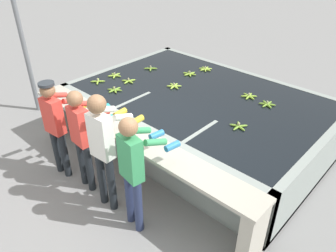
{
  "coord_description": "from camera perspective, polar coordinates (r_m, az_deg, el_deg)",
  "views": [
    {
      "loc": [
        3.11,
        -2.29,
        3.46
      ],
      "look_at": [
        0.0,
        1.06,
        0.62
      ],
      "focal_mm": 35.0,
      "sensor_mm": 36.0,
      "label": 1
    }
  ],
  "objects": [
    {
      "name": "ground_plane",
      "position": [
        5.19,
        -8.14,
        -10.44
      ],
      "size": [
        80.0,
        80.0,
        0.0
      ],
      "primitive_type": "plane",
      "color": "gray",
      "rests_on": "ground"
    },
    {
      "name": "wash_tank",
      "position": [
        6.05,
        5.57,
        1.68
      ],
      "size": [
        4.4,
        2.97,
        0.89
      ],
      "color": "gray",
      "rests_on": "ground"
    },
    {
      "name": "work_ledge",
      "position": [
        4.9,
        -6.69,
        -3.71
      ],
      "size": [
        4.4,
        0.45,
        0.89
      ],
      "color": "#B7B2A3",
      "rests_on": "ground"
    },
    {
      "name": "worker_0",
      "position": [
        5.14,
        -18.9,
        0.84
      ],
      "size": [
        0.45,
        0.73,
        1.59
      ],
      "color": "#1E2328",
      "rests_on": "ground"
    },
    {
      "name": "worker_1",
      "position": [
        4.75,
        -14.62,
        -1.08
      ],
      "size": [
        0.44,
        0.72,
        1.61
      ],
      "color": "#1E2328",
      "rests_on": "ground"
    },
    {
      "name": "worker_2",
      "position": [
        4.29,
        -11.14,
        -2.87
      ],
      "size": [
        0.44,
        0.73,
        1.75
      ],
      "color": "#1E2328",
      "rests_on": "ground"
    },
    {
      "name": "worker_3",
      "position": [
        3.97,
        -6.0,
        -6.78
      ],
      "size": [
        0.47,
        0.74,
        1.66
      ],
      "color": "navy",
      "rests_on": "ground"
    },
    {
      "name": "banana_bunch_floating_0",
      "position": [
        6.89,
        -3.06,
        9.99
      ],
      "size": [
        0.23,
        0.23,
        0.08
      ],
      "color": "#75A333",
      "rests_on": "wash_tank"
    },
    {
      "name": "banana_bunch_floating_1",
      "position": [
        6.02,
        -9.27,
        6.24
      ],
      "size": [
        0.26,
        0.28,
        0.08
      ],
      "color": "#75A333",
      "rests_on": "wash_tank"
    },
    {
      "name": "banana_bunch_floating_2",
      "position": [
        6.42,
        -12.13,
        7.62
      ],
      "size": [
        0.23,
        0.23,
        0.08
      ],
      "color": "#8CB738",
      "rests_on": "wash_tank"
    },
    {
      "name": "banana_bunch_floating_3",
      "position": [
        6.62,
        -9.26,
        8.69
      ],
      "size": [
        0.28,
        0.27,
        0.08
      ],
      "color": "#93BC3D",
      "rests_on": "wash_tank"
    },
    {
      "name": "banana_bunch_floating_4",
      "position": [
        5.69,
        16.88,
        3.66
      ],
      "size": [
        0.27,
        0.28,
        0.08
      ],
      "color": "#75A333",
      "rests_on": "wash_tank"
    },
    {
      "name": "banana_bunch_floating_5",
      "position": [
        6.63,
        3.78,
        9.07
      ],
      "size": [
        0.28,
        0.28,
        0.08
      ],
      "color": "#8CB738",
      "rests_on": "wash_tank"
    },
    {
      "name": "banana_bunch_floating_6",
      "position": [
        6.09,
        1.07,
        6.98
      ],
      "size": [
        0.28,
        0.28,
        0.08
      ],
      "color": "#9EC642",
      "rests_on": "wash_tank"
    },
    {
      "name": "banana_bunch_floating_7",
      "position": [
        6.89,
        6.52,
        9.84
      ],
      "size": [
        0.27,
        0.28,
        0.08
      ],
      "color": "#9EC642",
      "rests_on": "wash_tank"
    },
    {
      "name": "banana_bunch_floating_8",
      "position": [
        4.95,
        12.21,
        -0.05
      ],
      "size": [
        0.28,
        0.26,
        0.08
      ],
      "color": "#75A333",
      "rests_on": "wash_tank"
    },
    {
      "name": "banana_bunch_floating_9",
      "position": [
        6.34,
        -6.88,
        7.81
      ],
      "size": [
        0.27,
        0.28,
        0.08
      ],
      "color": "#8CB738",
      "rests_on": "wash_tank"
    },
    {
      "name": "banana_bunch_floating_10",
      "position": [
        5.88,
        13.91,
        5.07
      ],
      "size": [
        0.28,
        0.28,
        0.08
      ],
      "color": "#8CB738",
      "rests_on": "wash_tank"
    },
    {
      "name": "banana_bunch_ledge_0",
      "position": [
        6.2,
        -19.89,
        5.51
      ],
      "size": [
        0.26,
        0.28,
        0.08
      ],
      "color": "#75A333",
      "rests_on": "work_ledge"
    },
    {
      "name": "knife_0",
      "position": [
        5.23,
        -11.3,
        1.78
      ],
      "size": [
        0.29,
        0.24,
        0.02
      ],
      "color": "silver",
      "rests_on": "work_ledge"
    },
    {
      "name": "support_post_left",
      "position": [
        7.12,
        -24.11,
        13.99
      ],
      "size": [
        0.09,
        0.09,
        3.2
      ],
      "color": "slate",
      "rests_on": "ground"
    }
  ]
}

